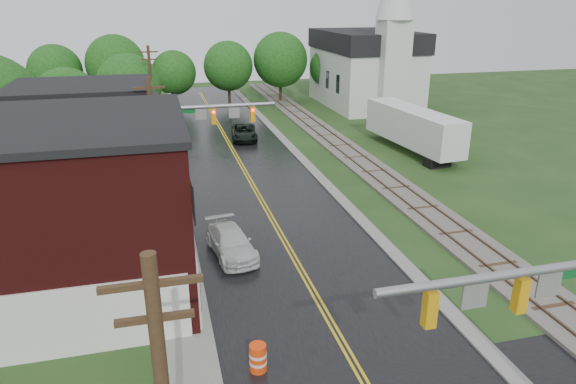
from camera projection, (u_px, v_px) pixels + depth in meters
name	position (u px, v px, depth m)	size (l,w,h in m)	color
main_road	(247.00, 175.00, 40.66)	(10.00, 90.00, 0.02)	black
curb_right	(296.00, 153.00, 46.45)	(0.80, 70.00, 0.12)	gray
sidewalk_left	(170.00, 205.00, 34.68)	(2.40, 50.00, 0.12)	gray
brick_building	(26.00, 214.00, 22.69)	(14.30, 10.30, 8.30)	#440F0E
yellow_house	(90.00, 161.00, 33.35)	(8.00, 7.00, 6.40)	tan
darkred_building	(116.00, 141.00, 42.10)	(7.00, 6.00, 4.40)	#3F0F0C
church	(369.00, 61.00, 64.79)	(10.40, 18.40, 20.00)	silver
railroad	(344.00, 149.00, 47.48)	(3.20, 80.00, 0.30)	#59544C
traffic_signal_near	(541.00, 308.00, 14.33)	(7.34, 0.30, 7.20)	gray
traffic_signal_far	(203.00, 125.00, 35.38)	(7.34, 0.43, 7.20)	gray
utility_pole_b	(155.00, 151.00, 30.16)	(1.80, 0.28, 9.00)	#382616
utility_pole_c	(152.00, 91.00, 50.12)	(1.80, 0.28, 9.00)	#382616
tree_left_c	(70.00, 104.00, 44.83)	(6.00, 6.00, 7.65)	black
tree_left_e	(131.00, 88.00, 51.33)	(6.40, 6.40, 8.16)	black
suv_dark	(244.00, 132.00, 50.82)	(2.40, 5.21, 1.45)	black
pickup_white	(231.00, 243.00, 27.79)	(1.99, 4.90, 1.42)	silver
semi_trailer	(413.00, 127.00, 46.17)	(3.87, 12.59, 3.90)	black
construction_barrel	(258.00, 358.00, 19.05)	(0.63, 0.63, 1.13)	#F83D0B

